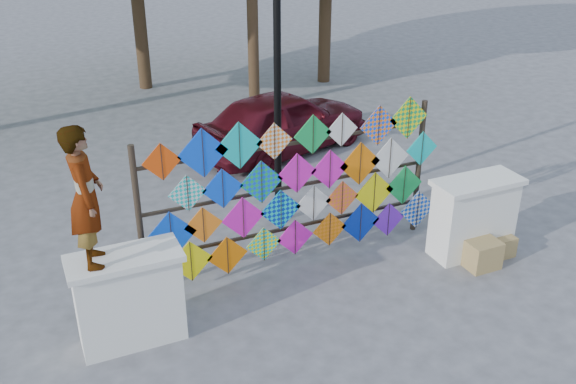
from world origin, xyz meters
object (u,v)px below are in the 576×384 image
(kite_rack, at_px, (300,189))
(lamppost, at_px, (277,71))
(sedan, at_px, (283,121))
(vendor_woman, at_px, (85,197))

(kite_rack, xyz_separation_m, lamppost, (0.19, 1.27, 1.47))
(sedan, xyz_separation_m, lamppost, (-1.38, -2.95, 2.00))
(kite_rack, bearing_deg, vendor_woman, -163.58)
(vendor_woman, distance_m, lamppost, 4.03)
(sedan, height_order, lamppost, lamppost)
(kite_rack, bearing_deg, lamppost, 81.57)
(vendor_woman, xyz_separation_m, sedan, (4.72, 5.15, -1.46))
(kite_rack, height_order, lamppost, lamppost)
(lamppost, bearing_deg, vendor_woman, -146.59)
(sedan, bearing_deg, kite_rack, 142.39)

